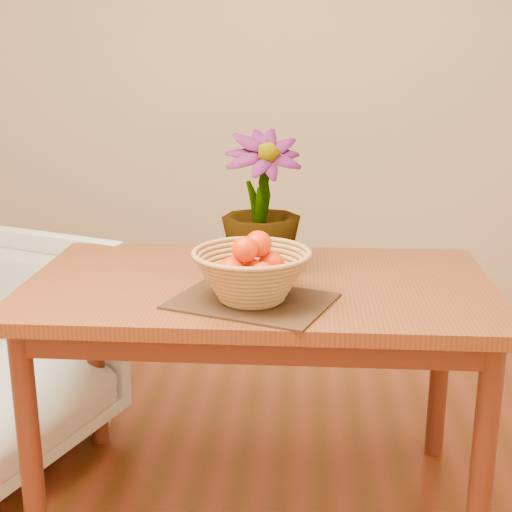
{
  "coord_description": "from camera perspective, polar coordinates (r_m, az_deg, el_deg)",
  "views": [
    {
      "loc": [
        0.13,
        -1.73,
        1.41
      ],
      "look_at": [
        0.0,
        0.16,
        0.87
      ],
      "focal_mm": 50.0,
      "sensor_mm": 36.0,
      "label": 1
    }
  ],
  "objects": [
    {
      "name": "orange_pile",
      "position": [
        1.93,
        -0.33,
        -0.45
      ],
      "size": [
        0.18,
        0.17,
        0.13
      ],
      "rotation": [
        0.0,
        0.0,
        -0.03
      ],
      "color": "#E93803",
      "rests_on": "wicker_basket"
    },
    {
      "name": "potted_plant",
      "position": [
        2.19,
        0.42,
        4.28
      ],
      "size": [
        0.3,
        0.3,
        0.44
      ],
      "primitive_type": "imported",
      "rotation": [
        0.0,
        0.0,
        0.26
      ],
      "color": "#204D16",
      "rests_on": "table"
    },
    {
      "name": "table",
      "position": [
        2.17,
        0.24,
        -4.21
      ],
      "size": [
        1.4,
        0.8,
        0.75
      ],
      "color": "maroon",
      "rests_on": "floor"
    },
    {
      "name": "wicker_basket",
      "position": [
        1.94,
        -0.35,
        -1.7
      ],
      "size": [
        0.33,
        0.33,
        0.13
      ],
      "color": "tan",
      "rests_on": "placemat"
    },
    {
      "name": "wall_back",
      "position": [
        3.99,
        2.17,
        15.02
      ],
      "size": [
        4.0,
        0.02,
        2.7
      ],
      "primitive_type": "cube",
      "color": "beige",
      "rests_on": "floor"
    },
    {
      "name": "placemat",
      "position": [
        1.96,
        -0.34,
        -3.62
      ],
      "size": [
        0.5,
        0.44,
        0.01
      ],
      "primitive_type": "cube",
      "rotation": [
        0.0,
        0.0,
        -0.36
      ],
      "color": "#341E13",
      "rests_on": "table"
    }
  ]
}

